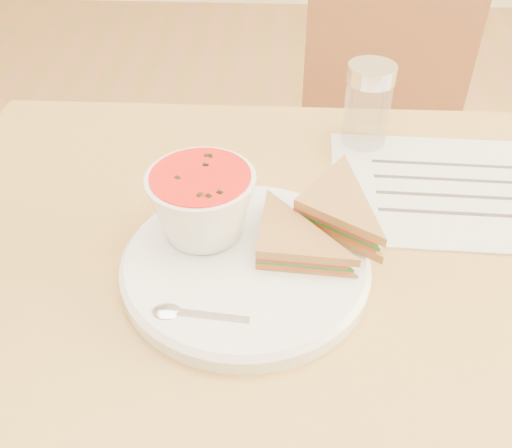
# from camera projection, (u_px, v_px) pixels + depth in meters

# --- Properties ---
(dining_table) EXTENTS (1.00, 0.70, 0.75)m
(dining_table) POSITION_uv_depth(u_px,v_px,m) (316.00, 442.00, 0.86)
(dining_table) COLOR olive
(dining_table) RESTS_ON floor
(chair_far) EXTENTS (0.40, 0.40, 0.82)m
(chair_far) POSITION_uv_depth(u_px,v_px,m) (374.00, 193.00, 1.28)
(chair_far) COLOR brown
(chair_far) RESTS_ON floor
(plate) EXTENTS (0.30, 0.30, 0.02)m
(plate) POSITION_uv_depth(u_px,v_px,m) (246.00, 266.00, 0.61)
(plate) COLOR white
(plate) RESTS_ON dining_table
(soup_bowl) EXTENTS (0.12, 0.12, 0.08)m
(soup_bowl) POSITION_uv_depth(u_px,v_px,m) (203.00, 207.00, 0.61)
(soup_bowl) COLOR white
(soup_bowl) RESTS_ON plate
(sandwich_half_a) EXTENTS (0.11, 0.11, 0.03)m
(sandwich_half_a) POSITION_uv_depth(u_px,v_px,m) (255.00, 263.00, 0.58)
(sandwich_half_a) COLOR #AA7D3C
(sandwich_half_a) RESTS_ON plate
(sandwich_half_b) EXTENTS (0.15, 0.15, 0.03)m
(sandwich_half_b) POSITION_uv_depth(u_px,v_px,m) (293.00, 212.00, 0.62)
(sandwich_half_b) COLOR #AA7D3C
(sandwich_half_b) RESTS_ON plate
(spoon) EXTENTS (0.16, 0.04, 0.01)m
(spoon) POSITION_uv_depth(u_px,v_px,m) (214.00, 318.00, 0.54)
(spoon) COLOR silver
(spoon) RESTS_ON plate
(paper_menu) EXTENTS (0.33, 0.25, 0.00)m
(paper_menu) POSITION_uv_depth(u_px,v_px,m) (462.00, 189.00, 0.72)
(paper_menu) COLOR white
(paper_menu) RESTS_ON dining_table
(condiment_shaker) EXTENTS (0.08, 0.08, 0.12)m
(condiment_shaker) POSITION_uv_depth(u_px,v_px,m) (367.00, 106.00, 0.77)
(condiment_shaker) COLOR silver
(condiment_shaker) RESTS_ON dining_table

